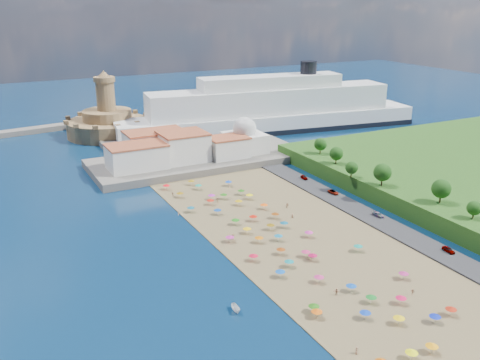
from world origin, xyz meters
TOP-DOWN VIEW (x-y plane):
  - ground at (0.00, 0.00)m, footprint 700.00×700.00m
  - terrace at (10.00, 73.00)m, footprint 90.00×36.00m
  - jetty at (-12.00, 108.00)m, footprint 18.00×70.00m
  - waterfront_buildings at (-3.05, 73.64)m, footprint 57.00×29.00m
  - domed_building at (30.00, 71.00)m, footprint 16.00×16.00m
  - fortress at (-12.00, 138.00)m, footprint 40.00×40.00m
  - cruise_ship at (65.69, 110.21)m, footprint 161.17×45.32m
  - beach_parasols at (-1.60, -9.05)m, footprint 32.13×115.07m
  - beachgoers at (-1.87, -0.14)m, footprint 35.14×99.28m
  - moored_boats at (-26.00, -46.15)m, footprint 5.32×28.34m
  - parked_cars at (36.00, 2.47)m, footprint 2.26×73.43m
  - hillside_trees at (48.34, -7.67)m, footprint 13.54×109.59m

SIDE VIEW (x-z plane):
  - ground at x=0.00m, z-range 0.00..0.00m
  - moored_boats at x=-26.00m, z-range 0.00..1.46m
  - beachgoers at x=-1.87m, z-range 0.16..2.06m
  - jetty at x=-12.00m, z-range 0.00..2.40m
  - parked_cars at x=36.00m, z-range 0.67..2.01m
  - terrace at x=10.00m, z-range 0.00..3.00m
  - beach_parasols at x=-1.60m, z-range 1.05..3.25m
  - fortress at x=-12.00m, z-range -9.52..22.88m
  - waterfront_buildings at x=-3.05m, z-range 2.38..13.38m
  - domed_building at x=30.00m, z-range 1.47..16.47m
  - hillside_trees at x=48.34m, z-range 6.35..14.09m
  - cruise_ship at x=65.69m, z-range -7.10..27.75m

